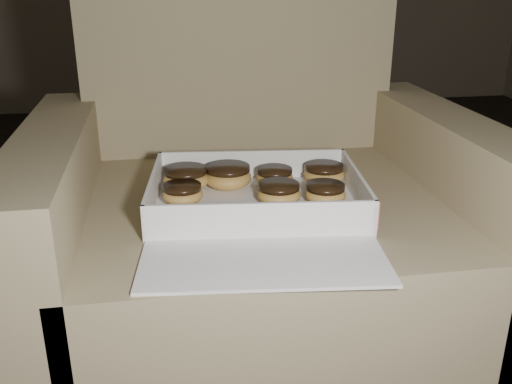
{
  "coord_description": "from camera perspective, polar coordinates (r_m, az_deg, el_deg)",
  "views": [
    {
      "loc": [
        -0.26,
        -1.2,
        0.79
      ],
      "look_at": [
        -0.11,
        -0.29,
        0.42
      ],
      "focal_mm": 40.0,
      "sensor_mm": 36.0,
      "label": 1
    }
  ],
  "objects": [
    {
      "name": "donut_e",
      "position": [
        1.08,
        6.81,
        1.83
      ],
      "size": [
        0.08,
        0.08,
        0.04
      ],
      "color": "gold",
      "rests_on": "bakery_box"
    },
    {
      "name": "crumb_c",
      "position": [
        0.9,
        -0.19,
        -3.4
      ],
      "size": [
        0.01,
        0.01,
        0.0
      ],
      "primitive_type": "ellipsoid",
      "color": "black",
      "rests_on": "bakery_box"
    },
    {
      "name": "crumb_d",
      "position": [
        0.94,
        2.33,
        -2.32
      ],
      "size": [
        0.01,
        0.01,
        0.0
      ],
      "primitive_type": "ellipsoid",
      "color": "black",
      "rests_on": "bakery_box"
    },
    {
      "name": "floor",
      "position": [
        1.45,
        2.27,
        -11.32
      ],
      "size": [
        4.5,
        4.5,
        0.0
      ],
      "primitive_type": "plane",
      "color": "black",
      "rests_on": "ground"
    },
    {
      "name": "donut_b",
      "position": [
        1.06,
        -2.8,
        1.6
      ],
      "size": [
        0.09,
        0.09,
        0.04
      ],
      "color": "gold",
      "rests_on": "bakery_box"
    },
    {
      "name": "crumb_a",
      "position": [
        0.93,
        8.89,
        -2.88
      ],
      "size": [
        0.01,
        0.01,
        0.0
      ],
      "primitive_type": "ellipsoid",
      "color": "black",
      "rests_on": "bakery_box"
    },
    {
      "name": "donut_f",
      "position": [
        0.98,
        2.31,
        -0.11
      ],
      "size": [
        0.08,
        0.08,
        0.04
      ],
      "color": "gold",
      "rests_on": "bakery_box"
    },
    {
      "name": "donut_c",
      "position": [
        0.99,
        -7.34,
        -0.14
      ],
      "size": [
        0.07,
        0.07,
        0.04
      ],
      "color": "gold",
      "rests_on": "bakery_box"
    },
    {
      "name": "armchair",
      "position": [
        1.15,
        0.12,
        -4.69
      ],
      "size": [
        0.85,
        0.72,
        0.89
      ],
      "color": "#978460",
      "rests_on": "floor"
    },
    {
      "name": "donut_d",
      "position": [
        1.07,
        1.88,
        1.55
      ],
      "size": [
        0.07,
        0.07,
        0.04
      ],
      "color": "gold",
      "rests_on": "bakery_box"
    },
    {
      "name": "crumb_b",
      "position": [
        0.94,
        -2.81,
        -2.54
      ],
      "size": [
        0.01,
        0.01,
        0.0
      ],
      "primitive_type": "ellipsoid",
      "color": "black",
      "rests_on": "bakery_box"
    },
    {
      "name": "bakery_box",
      "position": [
        0.96,
        0.3,
        -1.67
      ],
      "size": [
        0.4,
        0.46,
        0.06
      ],
      "rotation": [
        0.0,
        0.0,
        -0.11
      ],
      "color": "white",
      "rests_on": "armchair"
    },
    {
      "name": "donut_a",
      "position": [
        1.06,
        -7.01,
        1.38
      ],
      "size": [
        0.08,
        0.08,
        0.04
      ],
      "color": "gold",
      "rests_on": "bakery_box"
    },
    {
      "name": "donut_g",
      "position": [
        0.99,
        6.96,
        -0.12
      ],
      "size": [
        0.07,
        0.07,
        0.04
      ],
      "color": "gold",
      "rests_on": "bakery_box"
    }
  ]
}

